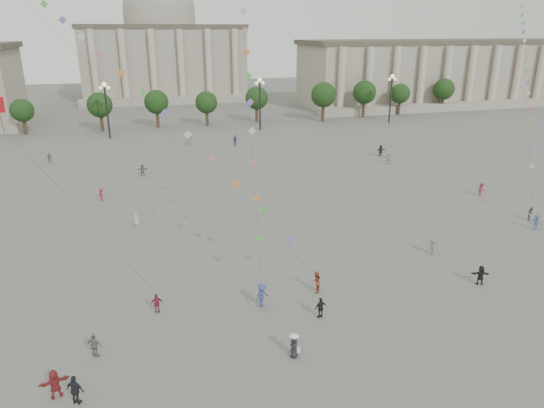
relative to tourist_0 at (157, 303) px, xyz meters
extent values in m
plane|color=#5D5B57|center=(9.85, -4.90, -0.78)|extent=(360.00, 360.00, 0.00)
cube|color=gray|center=(84.85, 90.10, 7.22)|extent=(80.00, 22.00, 16.00)
cube|color=#484135|center=(84.85, 90.10, 15.82)|extent=(81.60, 22.44, 1.20)
cube|color=gray|center=(84.85, 77.10, 0.22)|extent=(84.00, 4.00, 2.00)
cube|color=gray|center=(9.85, 125.10, 9.22)|extent=(46.00, 30.00, 20.00)
cube|color=#484135|center=(9.85, 125.10, 19.82)|extent=(46.92, 30.60, 1.20)
cube|color=gray|center=(9.85, 108.10, 0.22)|extent=(48.30, 4.00, 2.00)
cylinder|color=gray|center=(9.85, 125.10, 21.72)|extent=(21.00, 21.00, 5.00)
sphere|color=gray|center=(9.85, 125.10, 24.22)|extent=(21.00, 21.00, 21.00)
cylinder|color=#3A291D|center=(-20.15, 73.10, 0.98)|extent=(0.70, 0.70, 3.52)
sphere|color=black|center=(-20.15, 73.10, 4.66)|extent=(5.12, 5.12, 5.12)
cylinder|color=#3A291D|center=(-8.15, 73.10, 0.98)|extent=(0.70, 0.70, 3.52)
sphere|color=black|center=(-8.15, 73.10, 4.66)|extent=(5.12, 5.12, 5.12)
cylinder|color=#3A291D|center=(3.85, 73.10, 0.98)|extent=(0.70, 0.70, 3.52)
sphere|color=black|center=(3.85, 73.10, 4.66)|extent=(5.12, 5.12, 5.12)
cylinder|color=#3A291D|center=(15.85, 73.10, 0.98)|extent=(0.70, 0.70, 3.52)
sphere|color=black|center=(15.85, 73.10, 4.66)|extent=(5.12, 5.12, 5.12)
cylinder|color=#3A291D|center=(27.85, 73.10, 0.98)|extent=(0.70, 0.70, 3.52)
sphere|color=black|center=(27.85, 73.10, 4.66)|extent=(5.12, 5.12, 5.12)
cylinder|color=#3A291D|center=(39.85, 73.10, 0.98)|extent=(0.70, 0.70, 3.52)
sphere|color=black|center=(39.85, 73.10, 4.66)|extent=(5.12, 5.12, 5.12)
cylinder|color=#3A291D|center=(51.85, 73.10, 0.98)|extent=(0.70, 0.70, 3.52)
sphere|color=black|center=(51.85, 73.10, 4.66)|extent=(5.12, 5.12, 5.12)
cylinder|color=#3A291D|center=(63.85, 73.10, 0.98)|extent=(0.70, 0.70, 3.52)
sphere|color=black|center=(63.85, 73.10, 4.66)|extent=(5.12, 5.12, 5.12)
cylinder|color=#3A291D|center=(75.85, 73.10, 0.98)|extent=(0.70, 0.70, 3.52)
sphere|color=black|center=(75.85, 73.10, 4.66)|extent=(5.12, 5.12, 5.12)
cylinder|color=#262628|center=(-5.15, 65.10, 4.22)|extent=(0.36, 0.36, 10.00)
sphere|color=#FFE5B2|center=(-5.15, 65.10, 9.42)|extent=(0.90, 0.90, 0.90)
sphere|color=#FFE5B2|center=(-5.85, 65.10, 8.82)|extent=(0.60, 0.60, 0.60)
sphere|color=#FFE5B2|center=(-4.45, 65.10, 8.82)|extent=(0.60, 0.60, 0.60)
cylinder|color=#262628|center=(24.85, 65.10, 4.22)|extent=(0.36, 0.36, 10.00)
sphere|color=#FFE5B2|center=(24.85, 65.10, 9.42)|extent=(0.90, 0.90, 0.90)
sphere|color=#FFE5B2|center=(24.15, 65.10, 8.82)|extent=(0.60, 0.60, 0.60)
sphere|color=#FFE5B2|center=(25.55, 65.10, 8.82)|extent=(0.60, 0.60, 0.60)
cylinder|color=#262628|center=(54.85, 65.10, 4.22)|extent=(0.36, 0.36, 10.00)
sphere|color=#FFE5B2|center=(54.85, 65.10, 9.42)|extent=(0.90, 0.90, 0.90)
sphere|color=#FFE5B2|center=(54.15, 65.10, 8.82)|extent=(0.60, 0.60, 0.60)
sphere|color=#FFE5B2|center=(55.55, 65.10, 8.82)|extent=(0.60, 0.60, 0.60)
imported|color=#384580|center=(16.88, 52.56, 0.18)|extent=(1.20, 1.02, 1.92)
imported|color=black|center=(25.94, -2.93, 0.05)|extent=(1.62, 0.96, 1.66)
imported|color=beige|center=(8.89, 55.44, 0.06)|extent=(1.57, 1.33, 1.70)
imported|color=#5F5E62|center=(25.38, 3.10, 0.03)|extent=(1.19, 0.91, 1.63)
imported|color=silver|center=(37.51, 33.60, 0.13)|extent=(1.70, 1.44, 1.84)
imported|color=maroon|center=(41.03, 16.30, 0.06)|extent=(1.21, 0.87, 1.69)
imported|color=black|center=(38.60, 38.28, 0.14)|extent=(1.77, 0.76, 1.84)
imported|color=slate|center=(0.13, 37.26, 0.08)|extent=(1.67, 0.83, 1.73)
imported|color=silver|center=(-1.12, 17.19, 0.01)|extent=(0.69, 0.65, 1.58)
imported|color=#354F79|center=(39.27, 5.32, 0.05)|extent=(1.23, 1.16, 1.67)
imported|color=slate|center=(-13.79, 48.65, 0.04)|extent=(1.03, 0.57, 1.65)
imported|color=maroon|center=(-5.08, 27.58, 0.02)|extent=(1.08, 1.19, 1.61)
imported|color=maroon|center=(0.00, 0.00, 0.00)|extent=(0.93, 0.41, 1.57)
imported|color=black|center=(-4.94, -8.28, 0.14)|extent=(1.16, 0.94, 1.85)
imported|color=maroon|center=(-6.11, -7.39, 0.11)|extent=(1.75, 0.95, 1.80)
imported|color=slate|center=(-4.14, -4.19, 0.08)|extent=(1.09, 0.86, 1.73)
imported|color=black|center=(11.45, -3.92, 0.03)|extent=(1.00, 0.53, 1.63)
imported|color=#963D29|center=(12.42, -0.46, 0.12)|extent=(1.02, 1.10, 1.81)
imported|color=navy|center=(7.70, -1.33, 0.18)|extent=(1.44, 1.27, 1.93)
imported|color=slate|center=(40.75, 7.69, 0.01)|extent=(0.87, 0.95, 1.59)
imported|color=black|center=(8.15, -7.71, -0.02)|extent=(0.89, 0.84, 1.53)
cone|color=white|center=(8.15, -7.71, 0.84)|extent=(0.52, 0.52, 0.14)
cylinder|color=white|center=(8.15, -7.71, 0.78)|extent=(0.60, 0.60, 0.02)
cube|color=white|center=(8.40, -7.86, -0.23)|extent=(0.22, 0.10, 0.35)
cylinder|color=#3F3F3F|center=(-4.50, 0.36, 7.80)|extent=(0.02, 0.02, 16.63)
cylinder|color=#3F3F3F|center=(-6.11, 21.08, 18.07)|extent=(0.02, 0.02, 66.59)
cube|color=#835DBB|center=(10.74, 1.50, 3.23)|extent=(0.76, 0.25, 0.76)
cube|color=#5AB151|center=(9.05, 3.46, 5.24)|extent=(0.76, 0.25, 0.76)
cube|color=orange|center=(7.37, 5.42, 7.10)|extent=(0.76, 0.25, 0.76)
cube|color=#C86A93|center=(5.69, 7.38, 8.87)|extent=(0.76, 0.25, 0.76)
cube|color=silver|center=(4.00, 9.33, 10.57)|extent=(0.76, 0.25, 0.76)
cube|color=#835DBB|center=(2.32, 11.29, 12.22)|extent=(0.76, 0.25, 0.76)
cube|color=#5AB151|center=(0.63, 13.25, 13.83)|extent=(0.76, 0.25, 0.76)
cube|color=orange|center=(-1.05, 15.21, 15.41)|extent=(0.76, 0.25, 0.76)
cube|color=#C86A93|center=(-2.74, 17.17, 16.96)|extent=(0.76, 0.25, 0.76)
cube|color=silver|center=(-4.42, 19.13, 18.48)|extent=(0.76, 0.25, 0.76)
cube|color=#835DBB|center=(-6.11, 21.08, 19.98)|extent=(0.76, 0.25, 0.76)
cube|color=#5AB151|center=(-7.79, 23.04, 21.45)|extent=(0.76, 0.25, 0.76)
cube|color=#5AB151|center=(8.12, 1.01, 3.83)|extent=(0.76, 0.25, 0.76)
cube|color=orange|center=(8.54, 3.35, 6.34)|extent=(0.76, 0.25, 0.76)
cube|color=#C86A93|center=(8.95, 5.70, 8.65)|extent=(0.76, 0.25, 0.76)
cube|color=silver|center=(9.37, 8.04, 10.85)|extent=(0.76, 0.25, 0.76)
cube|color=#835DBB|center=(9.79, 10.38, 12.96)|extent=(0.76, 0.25, 0.76)
cube|color=#5AB151|center=(10.21, 12.72, 15.01)|extent=(0.76, 0.25, 0.76)
cube|color=orange|center=(10.63, 15.06, 17.01)|extent=(0.76, 0.25, 0.76)
cube|color=#C86A93|center=(11.05, 17.41, 18.97)|extent=(0.76, 0.25, 0.76)
cube|color=silver|center=(11.47, 19.75, 20.90)|extent=(0.76, 0.25, 0.76)
cylinder|color=#3F3F3F|center=(53.03, 26.37, 15.99)|extent=(0.02, 0.02, 54.16)
cube|color=#C86A93|center=(41.77, 9.25, 2.77)|extent=(0.76, 0.25, 0.76)
cube|color=silver|center=(42.80, 10.80, 4.41)|extent=(0.76, 0.25, 0.76)
cube|color=#835DBB|center=(43.82, 12.36, 5.93)|extent=(0.76, 0.25, 0.76)
cube|color=#5AB151|center=(44.84, 13.92, 7.38)|extent=(0.76, 0.25, 0.76)
cube|color=orange|center=(45.87, 15.47, 8.77)|extent=(0.76, 0.25, 0.76)
cube|color=#C86A93|center=(46.89, 17.03, 10.12)|extent=(0.76, 0.25, 0.76)
cube|color=silver|center=(47.92, 18.59, 11.43)|extent=(0.76, 0.25, 0.76)
cube|color=#835DBB|center=(48.94, 20.14, 12.72)|extent=(0.76, 0.25, 0.76)
cube|color=#5AB151|center=(49.96, 21.70, 13.98)|extent=(0.76, 0.25, 0.76)
cube|color=orange|center=(50.99, 23.26, 15.23)|extent=(0.76, 0.25, 0.76)
cube|color=#C86A93|center=(52.01, 24.82, 16.45)|extent=(0.76, 0.25, 0.76)
cube|color=silver|center=(53.03, 26.37, 17.66)|extent=(0.76, 0.25, 0.76)
cube|color=#835DBB|center=(54.06, 27.93, 18.85)|extent=(0.76, 0.25, 0.76)
cube|color=#5AB151|center=(55.08, 29.49, 20.03)|extent=(0.76, 0.25, 0.76)
cube|color=orange|center=(56.11, 31.04, 21.20)|extent=(0.76, 0.25, 0.76)
cube|color=#C86A93|center=(57.13, 32.60, 22.35)|extent=(0.76, 0.25, 0.76)
camera|label=1|loc=(-0.36, -32.38, 19.15)|focal=32.00mm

